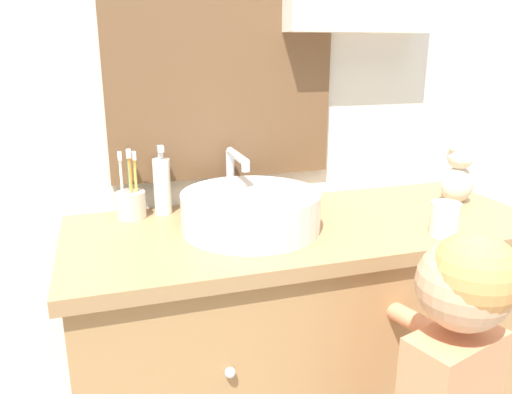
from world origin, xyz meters
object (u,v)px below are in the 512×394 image
object	(u,v)px
toothbrush_holder	(131,202)
soap_dispenser	(162,186)
sink_basin	(250,210)
drinking_cup	(445,219)
teddy_bear	(458,175)

from	to	relation	value
toothbrush_holder	soap_dispenser	distance (m)	0.10
sink_basin	drinking_cup	xyz separation A→B (m)	(0.44, -0.19, -0.01)
teddy_bear	soap_dispenser	bearing A→B (deg)	169.62
teddy_bear	drinking_cup	xyz separation A→B (m)	(-0.21, -0.22, -0.04)
sink_basin	drinking_cup	bearing A→B (deg)	-23.04
drinking_cup	sink_basin	bearing A→B (deg)	156.96
teddy_bear	drinking_cup	distance (m)	0.31
sink_basin	drinking_cup	world-z (taller)	sink_basin
soap_dispenser	teddy_bear	world-z (taller)	soap_dispenser
soap_dispenser	drinking_cup	distance (m)	0.74
sink_basin	teddy_bear	size ratio (longest dim) A/B	2.21
toothbrush_holder	sink_basin	bearing A→B (deg)	-32.50
sink_basin	soap_dispenser	bearing A→B (deg)	135.45
sink_basin	soap_dispenser	size ratio (longest dim) A/B	2.07
sink_basin	teddy_bear	bearing A→B (deg)	3.26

